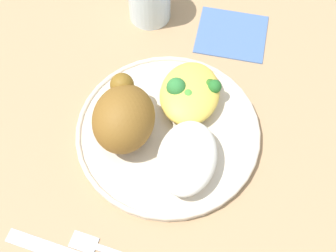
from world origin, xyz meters
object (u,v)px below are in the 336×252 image
object	(u,v)px
plate	(168,132)
roasted_chicken	(124,117)
rice_pile	(187,158)
mac_cheese_with_broccoli	(190,92)
napkin	(232,34)

from	to	relation	value
plate	roasted_chicken	xyz separation A→B (m)	(-0.02, 0.06, 0.05)
roasted_chicken	rice_pile	world-z (taller)	roasted_chicken
plate	mac_cheese_with_broccoli	xyz separation A→B (m)	(0.06, -0.02, 0.03)
plate	rice_pile	size ratio (longest dim) A/B	2.37
rice_pile	napkin	bearing A→B (deg)	-5.49
roasted_chicken	napkin	xyz separation A→B (m)	(0.22, -0.12, -0.05)
roasted_chicken	napkin	world-z (taller)	roasted_chicken
rice_pile	mac_cheese_with_broccoli	size ratio (longest dim) A/B	1.03
napkin	rice_pile	bearing A→B (deg)	174.51
rice_pile	napkin	world-z (taller)	rice_pile
plate	mac_cheese_with_broccoli	size ratio (longest dim) A/B	2.43
roasted_chicken	plate	bearing A→B (deg)	-73.65
plate	rice_pile	xyz separation A→B (m)	(-0.05, -0.04, 0.03)
rice_pile	mac_cheese_with_broccoli	distance (m)	0.10
roasted_chicken	mac_cheese_with_broccoli	world-z (taller)	roasted_chicken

